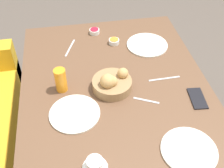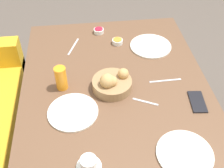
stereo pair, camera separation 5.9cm
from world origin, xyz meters
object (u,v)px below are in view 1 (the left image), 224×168
(plate_near_left, at_px, (189,150))
(coffee_cup, at_px, (95,165))
(juice_glass, at_px, (61,80))
(knife_silver, at_px, (164,79))
(cell_phone, at_px, (197,98))
(bread_basket, at_px, (112,83))
(jam_bowl_berry, at_px, (94,31))
(plate_near_right, at_px, (147,45))
(jam_bowl_honey, at_px, (114,41))
(fork_silver, at_px, (70,48))
(spoon_coffee, at_px, (146,100))
(plate_far_center, at_px, (75,113))

(plate_near_left, relative_size, coffee_cup, 2.31)
(juice_glass, bearing_deg, plate_near_left, -132.44)
(coffee_cup, relative_size, knife_silver, 0.60)
(juice_glass, distance_m, cell_phone, 0.72)
(bread_basket, distance_m, plate_near_left, 0.52)
(jam_bowl_berry, xyz_separation_m, knife_silver, (-0.53, -0.33, -0.01))
(plate_near_right, height_order, coffee_cup, coffee_cup)
(plate_near_left, distance_m, coffee_cup, 0.42)
(bread_basket, bearing_deg, jam_bowl_honey, -11.76)
(plate_near_right, bearing_deg, jam_bowl_honey, 73.70)
(plate_near_right, xyz_separation_m, juice_glass, (-0.31, 0.56, 0.06))
(bread_basket, xyz_separation_m, jam_bowl_berry, (0.55, 0.02, -0.03))
(juice_glass, height_order, fork_silver, juice_glass)
(juice_glass, xyz_separation_m, jam_bowl_honey, (0.37, -0.35, -0.05))
(plate_near_left, distance_m, plate_near_right, 0.80)
(plate_near_left, relative_size, knife_silver, 1.38)
(plate_near_right, relative_size, cell_phone, 1.68)
(bread_basket, height_order, jam_bowl_berry, bread_basket)
(plate_near_right, relative_size, jam_bowl_honey, 3.87)
(bread_basket, relative_size, cell_phone, 1.37)
(jam_bowl_berry, distance_m, fork_silver, 0.23)
(jam_bowl_berry, distance_m, spoon_coffee, 0.70)
(jam_bowl_berry, bearing_deg, plate_far_center, 164.89)
(plate_near_left, relative_size, spoon_coffee, 1.97)
(cell_phone, bearing_deg, fork_silver, 48.02)
(knife_silver, bearing_deg, cell_phone, -145.62)
(knife_silver, xyz_separation_m, spoon_coffee, (-0.15, 0.14, 0.00))
(spoon_coffee, bearing_deg, knife_silver, -44.68)
(plate_near_right, relative_size, jam_bowl_berry, 3.87)
(coffee_cup, xyz_separation_m, jam_bowl_berry, (1.01, -0.13, -0.01))
(plate_near_right, relative_size, juice_glass, 1.94)
(plate_near_right, height_order, juice_glass, juice_glass)
(plate_near_left, bearing_deg, jam_bowl_berry, 16.24)
(fork_silver, bearing_deg, plate_near_right, -96.77)
(bread_basket, xyz_separation_m, coffee_cup, (-0.46, 0.15, -0.02))
(jam_bowl_berry, distance_m, knife_silver, 0.62)
(jam_bowl_berry, bearing_deg, fork_silver, 128.74)
(plate_far_center, relative_size, fork_silver, 1.46)
(plate_near_right, xyz_separation_m, fork_silver, (0.06, 0.49, -0.00))
(bread_basket, distance_m, spoon_coffee, 0.20)
(bread_basket, bearing_deg, knife_silver, -84.99)
(bread_basket, bearing_deg, jam_bowl_berry, 2.48)
(plate_near_left, bearing_deg, knife_silver, -4.53)
(plate_near_right, relative_size, fork_silver, 1.52)
(bread_basket, relative_size, jam_bowl_berry, 3.14)
(plate_near_left, distance_m, juice_glass, 0.73)
(plate_near_left, height_order, knife_silver, plate_near_left)
(spoon_coffee, xyz_separation_m, cell_phone, (-0.03, -0.27, 0.00))
(bread_basket, height_order, coffee_cup, bread_basket)
(plate_far_center, height_order, knife_silver, plate_far_center)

